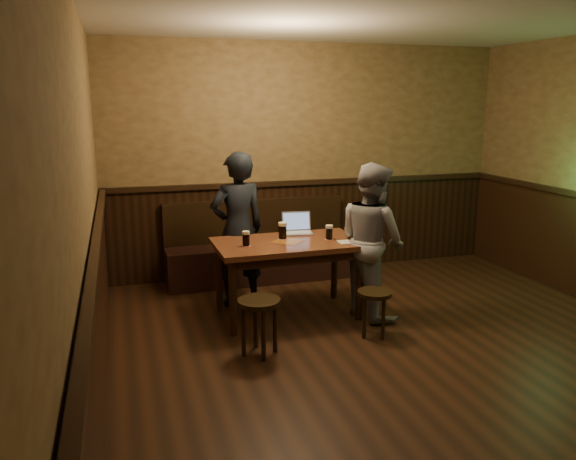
# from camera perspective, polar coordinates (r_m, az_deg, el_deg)

# --- Properties ---
(room) EXTENTS (5.04, 6.04, 2.84)m
(room) POSITION_cam_1_polar(r_m,az_deg,el_deg) (4.52, 13.67, 1.01)
(room) COLOR black
(room) RESTS_ON ground
(bench) EXTENTS (2.20, 0.50, 0.95)m
(bench) POSITION_cam_1_polar(r_m,az_deg,el_deg) (6.76, -3.02, -2.49)
(bench) COLOR black
(bench) RESTS_ON ground
(pub_table) EXTENTS (1.44, 0.84, 0.77)m
(pub_table) POSITION_cam_1_polar(r_m,az_deg,el_deg) (5.53, 0.00, -2.17)
(pub_table) COLOR brown
(pub_table) RESTS_ON ground
(stool_left) EXTENTS (0.36, 0.36, 0.49)m
(stool_left) POSITION_cam_1_polar(r_m,az_deg,el_deg) (4.76, -2.96, -8.18)
(stool_left) COLOR black
(stool_left) RESTS_ON ground
(stool_right) EXTENTS (0.40, 0.40, 0.43)m
(stool_right) POSITION_cam_1_polar(r_m,az_deg,el_deg) (5.20, 8.78, -7.05)
(stool_right) COLOR black
(stool_right) RESTS_ON ground
(pint_left) EXTENTS (0.09, 0.09, 0.15)m
(pint_left) POSITION_cam_1_polar(r_m,az_deg,el_deg) (5.32, -4.29, -0.87)
(pint_left) COLOR #AA3214
(pint_left) RESTS_ON pub_table
(pint_mid) EXTENTS (0.11, 0.11, 0.17)m
(pint_mid) POSITION_cam_1_polar(r_m,az_deg,el_deg) (5.57, -0.56, -0.07)
(pint_mid) COLOR #AA3214
(pint_mid) RESTS_ON pub_table
(pint_right) EXTENTS (0.09, 0.09, 0.15)m
(pint_right) POSITION_cam_1_polar(r_m,az_deg,el_deg) (5.57, 4.20, -0.24)
(pint_right) COLOR #AA3214
(pint_right) RESTS_ON pub_table
(laptop) EXTENTS (0.33, 0.28, 0.21)m
(laptop) POSITION_cam_1_polar(r_m,az_deg,el_deg) (5.84, 0.94, 0.23)
(laptop) COLOR silver
(laptop) RESTS_ON pub_table
(menu) EXTENTS (0.23, 0.17, 0.00)m
(menu) POSITION_cam_1_polar(r_m,az_deg,el_deg) (5.52, 6.23, -1.18)
(menu) COLOR silver
(menu) RESTS_ON pub_table
(person_suit) EXTENTS (0.65, 0.48, 1.62)m
(person_suit) POSITION_cam_1_polar(r_m,az_deg,el_deg) (5.85, -5.14, 0.05)
(person_suit) COLOR black
(person_suit) RESTS_ON ground
(person_grey) EXTENTS (0.74, 0.86, 1.54)m
(person_grey) POSITION_cam_1_polar(r_m,az_deg,el_deg) (5.60, 8.49, -1.04)
(person_grey) COLOR gray
(person_grey) RESTS_ON ground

